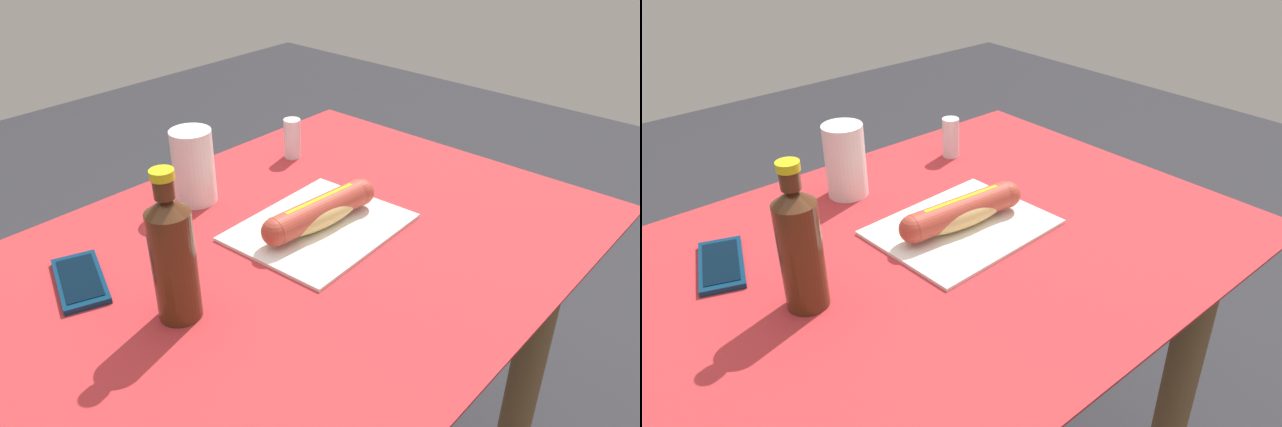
% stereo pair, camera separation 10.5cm
% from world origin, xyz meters
% --- Properties ---
extents(dining_table, '(1.02, 0.77, 0.75)m').
position_xyz_m(dining_table, '(0.00, 0.00, 0.59)').
color(dining_table, brown).
rests_on(dining_table, ground).
extents(paper_wrapper, '(0.30, 0.24, 0.01)m').
position_xyz_m(paper_wrapper, '(0.06, 0.01, 0.75)').
color(paper_wrapper, white).
rests_on(paper_wrapper, dining_table).
extents(hot_dog, '(0.25, 0.07, 0.05)m').
position_xyz_m(hot_dog, '(0.06, 0.01, 0.78)').
color(hot_dog, '#DBB26B').
rests_on(hot_dog, paper_wrapper).
extents(cell_phone, '(0.11, 0.16, 0.01)m').
position_xyz_m(cell_phone, '(-0.30, 0.17, 0.75)').
color(cell_phone, '#0A2D4C').
rests_on(cell_phone, dining_table).
extents(soda_bottle, '(0.06, 0.06, 0.22)m').
position_xyz_m(soda_bottle, '(-0.24, -0.00, 0.84)').
color(soda_bottle, '#4C2814').
rests_on(soda_bottle, dining_table).
extents(drinking_cup, '(0.08, 0.08, 0.14)m').
position_xyz_m(drinking_cup, '(-0.02, 0.25, 0.82)').
color(drinking_cup, white).
rests_on(drinking_cup, dining_table).
extents(salt_shaker, '(0.04, 0.04, 0.08)m').
position_xyz_m(salt_shaker, '(0.24, 0.25, 0.79)').
color(salt_shaker, silver).
rests_on(salt_shaker, dining_table).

